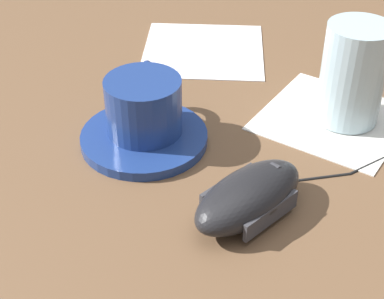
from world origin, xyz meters
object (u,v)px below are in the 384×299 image
computer_mouse (249,196)px  saucer (144,138)px  drinking_glass (353,74)px  coffee_cup (144,104)px

computer_mouse → saucer: bearing=172.0°
saucer → drinking_glass: (0.14, 0.17, 0.05)m
coffee_cup → saucer: bearing=-54.8°
saucer → computer_mouse: (0.14, -0.02, 0.01)m
coffee_cup → drinking_glass: size_ratio=0.87×
saucer → drinking_glass: size_ratio=1.22×
saucer → coffee_cup: coffee_cup is taller
coffee_cup → drinking_glass: (0.14, 0.16, 0.02)m
saucer → drinking_glass: 0.22m
drinking_glass → coffee_cup: bearing=-131.7°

